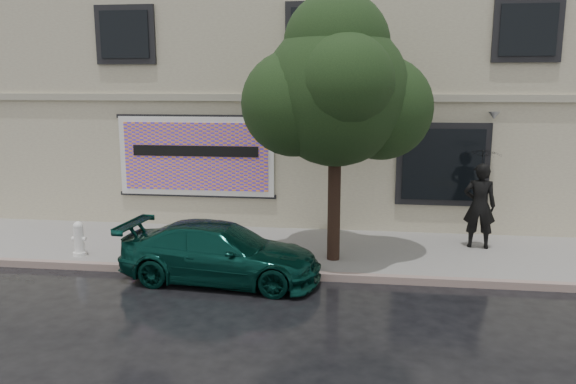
# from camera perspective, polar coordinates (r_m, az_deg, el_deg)

# --- Properties ---
(ground) EXTENTS (90.00, 90.00, 0.00)m
(ground) POSITION_cam_1_polar(r_m,az_deg,el_deg) (10.30, 0.45, -11.63)
(ground) COLOR black
(ground) RESTS_ON ground
(sidewalk) EXTENTS (20.00, 3.50, 0.15)m
(sidewalk) POSITION_cam_1_polar(r_m,az_deg,el_deg) (13.31, 2.18, -5.98)
(sidewalk) COLOR gray
(sidewalk) RESTS_ON ground
(curb) EXTENTS (20.00, 0.18, 0.16)m
(curb) POSITION_cam_1_polar(r_m,az_deg,el_deg) (11.66, 1.37, -8.47)
(curb) COLOR gray
(curb) RESTS_ON ground
(building) EXTENTS (20.00, 8.12, 7.00)m
(building) POSITION_cam_1_polar(r_m,az_deg,el_deg) (18.47, 3.95, 9.53)
(building) COLOR beige
(building) RESTS_ON ground
(billboard) EXTENTS (4.30, 0.16, 2.20)m
(billboard) POSITION_cam_1_polar(r_m,az_deg,el_deg) (15.12, -9.35, 3.60)
(billboard) COLOR white
(billboard) RESTS_ON ground
(car) EXTENTS (4.21, 2.16, 1.18)m
(car) POSITION_cam_1_polar(r_m,az_deg,el_deg) (11.49, -6.85, -6.13)
(car) COLOR #08342C
(car) RESTS_ON ground
(pedestrian) EXTENTS (0.79, 0.57, 2.01)m
(pedestrian) POSITION_cam_1_polar(r_m,az_deg,el_deg) (13.81, 18.88, -1.32)
(pedestrian) COLOR black
(pedestrian) RESTS_ON sidewalk
(umbrella) EXTENTS (1.02, 1.02, 0.67)m
(umbrella) POSITION_cam_1_polar(r_m,az_deg,el_deg) (13.61, 19.23, 4.20)
(umbrella) COLOR black
(umbrella) RESTS_ON pedestrian
(street_tree) EXTENTS (3.06, 3.06, 5.14)m
(street_tree) POSITION_cam_1_polar(r_m,az_deg,el_deg) (11.91, 4.88, 9.90)
(street_tree) COLOR #301F15
(street_tree) RESTS_ON sidewalk
(fire_hydrant) EXTENTS (0.32, 0.30, 0.78)m
(fire_hydrant) POSITION_cam_1_polar(r_m,az_deg,el_deg) (13.45, -20.47, -4.49)
(fire_hydrant) COLOR white
(fire_hydrant) RESTS_ON sidewalk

